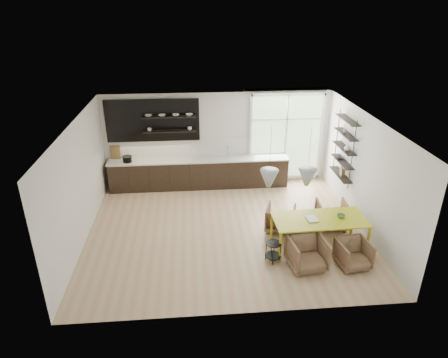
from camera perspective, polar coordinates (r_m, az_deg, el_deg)
room at (r=10.76m, az=2.88°, el=2.62°), size 7.02×6.01×2.91m
kitchen_run at (r=12.47m, az=-4.01°, el=1.49°), size 5.54×0.69×2.75m
right_shelving at (r=11.46m, az=16.79°, el=3.99°), size 0.26×1.22×1.90m
dining_table at (r=9.60m, az=13.51°, el=-5.82°), size 2.18×1.03×0.79m
armchair_back_left at (r=10.34m, az=8.05°, el=-5.56°), size 0.91×0.92×0.66m
armchair_back_right at (r=10.75m, az=15.12°, el=-4.89°), size 0.80×0.82×0.69m
armchair_front_left at (r=9.09m, az=11.78°, el=-10.35°), size 0.86×0.88×0.72m
armchair_front_right at (r=9.41m, az=17.99°, el=-10.15°), size 0.76×0.77×0.63m
wire_stool at (r=9.20m, az=7.07°, el=-9.92°), size 0.37×0.37×0.47m
table_book at (r=9.46m, az=11.77°, el=-5.65°), size 0.27×0.34×0.03m
table_bowl at (r=9.76m, az=16.36°, el=-5.09°), size 0.22×0.22×0.06m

